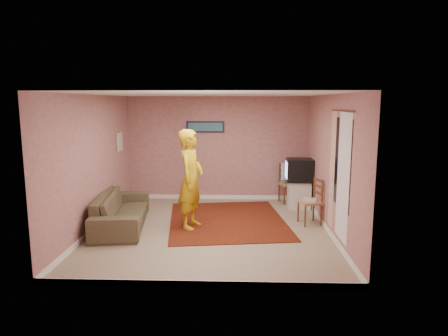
{
  "coord_description": "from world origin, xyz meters",
  "views": [
    {
      "loc": [
        0.51,
        -7.49,
        2.45
      ],
      "look_at": [
        0.23,
        0.6,
        1.12
      ],
      "focal_mm": 32.0,
      "sensor_mm": 36.0,
      "label": 1
    }
  ],
  "objects_px": {
    "crt_tv": "(299,170)",
    "chair_b": "(310,196)",
    "person": "(191,179)",
    "chair_a": "(289,179)",
    "sofa": "(122,210)",
    "tv_cabinet": "(299,195)"
  },
  "relations": [
    {
      "from": "crt_tv",
      "to": "sofa",
      "type": "distance_m",
      "value": 4.09
    },
    {
      "from": "chair_a",
      "to": "person",
      "type": "bearing_deg",
      "value": -151.65
    },
    {
      "from": "chair_a",
      "to": "chair_b",
      "type": "relative_size",
      "value": 1.03
    },
    {
      "from": "crt_tv",
      "to": "person",
      "type": "xyz_separation_m",
      "value": [
        -2.34,
        -1.56,
        0.07
      ]
    },
    {
      "from": "sofa",
      "to": "chair_a",
      "type": "bearing_deg",
      "value": -68.1
    },
    {
      "from": "tv_cabinet",
      "to": "sofa",
      "type": "height_order",
      "value": "sofa"
    },
    {
      "from": "chair_a",
      "to": "person",
      "type": "xyz_separation_m",
      "value": [
        -2.18,
        -2.08,
        0.39
      ]
    },
    {
      "from": "crt_tv",
      "to": "person",
      "type": "relative_size",
      "value": 0.33
    },
    {
      "from": "chair_b",
      "to": "sofa",
      "type": "xyz_separation_m",
      "value": [
        -3.78,
        -0.3,
        -0.24
      ]
    },
    {
      "from": "crt_tv",
      "to": "chair_a",
      "type": "height_order",
      "value": "crt_tv"
    },
    {
      "from": "chair_b",
      "to": "person",
      "type": "relative_size",
      "value": 0.26
    },
    {
      "from": "crt_tv",
      "to": "chair_b",
      "type": "height_order",
      "value": "crt_tv"
    },
    {
      "from": "tv_cabinet",
      "to": "chair_a",
      "type": "relative_size",
      "value": 1.22
    },
    {
      "from": "tv_cabinet",
      "to": "sofa",
      "type": "xyz_separation_m",
      "value": [
        -3.75,
        -1.53,
        0.01
      ]
    },
    {
      "from": "tv_cabinet",
      "to": "person",
      "type": "relative_size",
      "value": 0.33
    },
    {
      "from": "tv_cabinet",
      "to": "crt_tv",
      "type": "bearing_deg",
      "value": 177.71
    },
    {
      "from": "chair_a",
      "to": "sofa",
      "type": "xyz_separation_m",
      "value": [
        -3.58,
        -2.05,
        -0.25
      ]
    },
    {
      "from": "chair_b",
      "to": "person",
      "type": "distance_m",
      "value": 2.43
    },
    {
      "from": "tv_cabinet",
      "to": "crt_tv",
      "type": "relative_size",
      "value": 1.01
    },
    {
      "from": "person",
      "to": "chair_a",
      "type": "bearing_deg",
      "value": -32.45
    },
    {
      "from": "chair_a",
      "to": "sofa",
      "type": "distance_m",
      "value": 4.13
    },
    {
      "from": "crt_tv",
      "to": "chair_b",
      "type": "distance_m",
      "value": 1.28
    }
  ]
}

